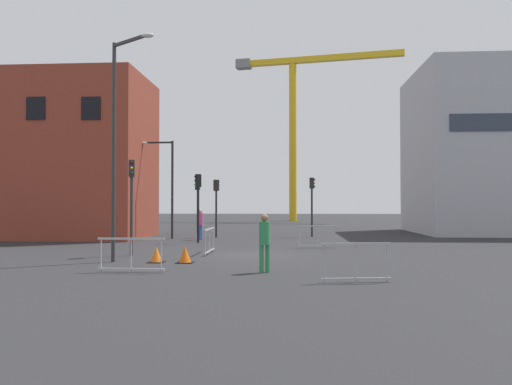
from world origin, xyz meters
TOP-DOWN VIEW (x-y plane):
  - ground at (0.00, 0.00)m, footprint 160.00×160.00m
  - brick_building at (-12.50, 9.71)m, footprint 10.65×6.69m
  - office_block at (16.70, 16.20)m, footprint 11.51×9.85m
  - construction_crane at (2.82, 39.37)m, footprint 19.92×4.64m
  - streetlamp_tall at (-4.49, -2.88)m, footprint 1.86×1.28m
  - streetlamp_short at (-5.63, 9.16)m, footprint 2.04×0.24m
  - traffic_light_crosswalk at (3.23, 11.45)m, footprint 0.38×0.27m
  - traffic_light_far at (-4.71, -0.60)m, footprint 0.30×0.39m
  - traffic_light_median at (-4.87, 15.02)m, footprint 0.39×0.34m
  - traffic_light_corner at (-2.81, 10.37)m, footprint 0.38×0.36m
  - traffic_light_verge at (-3.19, 6.17)m, footprint 0.39×0.35m
  - pedestrian_walking at (1.02, -5.21)m, footprint 0.34×0.34m
  - pedestrian_waiting at (-3.42, 8.14)m, footprint 0.34×0.34m
  - safety_barrier_mid_span at (-3.16, -5.43)m, footprint 2.15×0.11m
  - safety_barrier_rear at (3.60, -6.99)m, footprint 1.93×0.35m
  - safety_barrier_front at (3.12, 3.47)m, footprint 1.88×0.33m
  - safety_barrier_left_run at (-1.64, 0.51)m, footprint 0.07×2.41m
  - traffic_cone_orange at (-1.98, -2.89)m, footprint 0.60×0.60m
  - traffic_cone_on_verge at (-3.05, -2.83)m, footprint 0.58×0.58m

SIDE VIEW (x-z plane):
  - ground at x=0.00m, z-range 0.00..0.00m
  - traffic_cone_on_verge at x=-3.05m, z-range -0.02..0.56m
  - traffic_cone_orange at x=-1.98m, z-range -0.02..0.59m
  - safety_barrier_front at x=3.12m, z-range 0.02..1.10m
  - safety_barrier_rear at x=3.60m, z-range 0.02..1.10m
  - safety_barrier_mid_span at x=-3.16m, z-range 0.02..1.10m
  - safety_barrier_left_run at x=-1.64m, z-range 0.02..1.10m
  - pedestrian_waiting at x=-3.42m, z-range 0.15..1.97m
  - pedestrian_walking at x=1.02m, z-range 0.16..1.98m
  - traffic_light_corner at x=-2.81m, z-range 0.64..4.28m
  - traffic_light_verge at x=-3.19m, z-range 0.66..4.40m
  - traffic_light_crosswalk at x=3.23m, z-range 0.66..4.46m
  - traffic_light_median at x=-4.87m, z-range 0.67..4.48m
  - traffic_light_far at x=-4.71m, z-range 0.68..4.63m
  - streetlamp_short at x=-5.63m, z-range 0.65..6.62m
  - streetlamp_tall at x=-4.49m, z-range 0.73..8.86m
  - brick_building at x=-12.50m, z-range 0.00..10.05m
  - office_block at x=16.70m, z-range 0.00..11.74m
  - construction_crane at x=2.82m, z-range 3.83..23.80m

